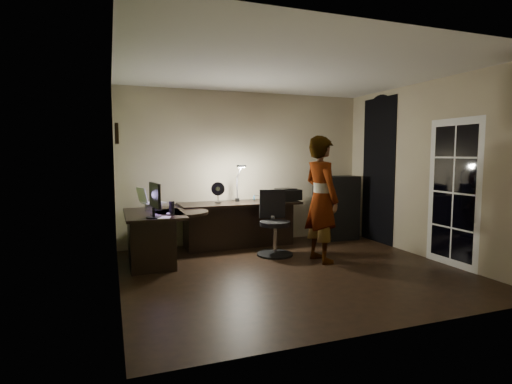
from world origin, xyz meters
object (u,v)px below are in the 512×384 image
object	(u,v)px
desk_left	(154,238)
monitor	(153,205)
person	(321,199)
desk_right	(240,224)
office_chair	(275,223)
cabinet	(336,208)

from	to	relation	value
desk_left	monitor	distance (m)	0.74
desk_left	monitor	xyz separation A→B (m)	(-0.05, -0.50, 0.55)
desk_left	person	distance (m)	2.52
desk_left	desk_right	bearing A→B (deg)	21.60
desk_right	monitor	bearing A→B (deg)	-145.87
desk_left	desk_right	distance (m)	1.62
desk_right	monitor	world-z (taller)	monitor
monitor	desk_right	bearing A→B (deg)	27.88
office_chair	desk_right	bearing A→B (deg)	125.91
office_chair	person	xyz separation A→B (m)	(0.51, -0.55, 0.42)
desk_left	person	bearing A→B (deg)	-16.77
monitor	person	size ratio (longest dim) A/B	0.27
cabinet	monitor	bearing A→B (deg)	-159.77
desk_left	monitor	bearing A→B (deg)	-95.06
desk_left	person	size ratio (longest dim) A/B	0.70
cabinet	monitor	size ratio (longest dim) A/B	2.33
desk_right	monitor	size ratio (longest dim) A/B	4.05
desk_right	cabinet	bearing A→B (deg)	-2.30
desk_right	office_chair	world-z (taller)	office_chair
person	desk_right	bearing A→B (deg)	26.93
desk_right	cabinet	world-z (taller)	cabinet
desk_right	person	size ratio (longest dim) A/B	1.11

